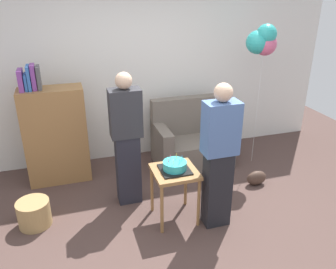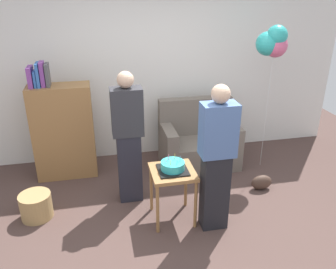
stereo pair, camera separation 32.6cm
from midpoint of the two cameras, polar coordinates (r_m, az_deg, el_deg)
The scene contains 11 objects.
ground_plane at distance 3.96m, azimuth 0.34°, elevation -15.51°, with size 8.00×8.00×0.00m, color #4C3833.
wall_back at distance 5.19m, azimuth -6.58°, elevation 10.73°, with size 6.00×0.10×2.70m, color silver.
couch at distance 5.15m, azimuth 2.02°, elevation -1.13°, with size 1.10×0.70×0.96m.
bookshelf at distance 4.83m, azimuth -19.99°, elevation -0.00°, with size 0.80×0.36×1.61m.
side_table at distance 3.83m, azimuth -1.34°, elevation -7.25°, with size 0.48×0.48×0.63m.
birthday_cake at distance 3.76m, azimuth -1.36°, elevation -5.31°, with size 0.32×0.32×0.17m.
person_blowing_candles at distance 4.06m, azimuth -9.14°, elevation -0.88°, with size 0.36×0.22×1.63m.
person_holding_cake at distance 3.63m, azimuth 5.90°, elevation -3.78°, with size 0.36×0.22×1.63m.
wicker_basket at distance 4.27m, azimuth -23.37°, elevation -11.92°, with size 0.36×0.36×0.30m, color #A88451.
handbag at distance 4.78m, azimuth 12.53°, elevation -7.06°, with size 0.28×0.14×0.20m, color #473328.
balloon_bunch at distance 4.89m, azimuth 13.48°, elevation 14.79°, with size 0.41×0.34×2.02m.
Camera 1 is at (-1.09, -2.88, 2.50)m, focal length 36.88 mm.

